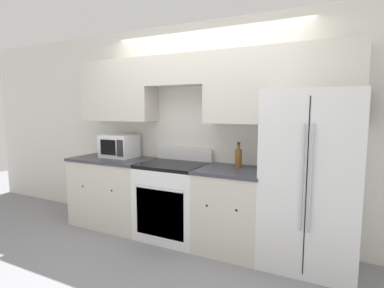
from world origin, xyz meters
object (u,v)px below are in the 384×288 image
(bottle, at_px, (238,157))
(microwave, at_px, (119,146))
(oven_range, at_px, (173,200))
(refrigerator, at_px, (310,179))

(bottle, bearing_deg, microwave, -178.77)
(microwave, relative_size, bottle, 1.59)
(oven_range, height_order, microwave, microwave)
(oven_range, height_order, bottle, bottle)
(oven_range, xyz_separation_m, microwave, (-0.89, 0.10, 0.60))
(refrigerator, distance_m, bottle, 0.78)
(oven_range, relative_size, bottle, 3.78)
(oven_range, distance_m, refrigerator, 1.59)
(refrigerator, height_order, bottle, refrigerator)
(microwave, bearing_deg, oven_range, -6.30)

